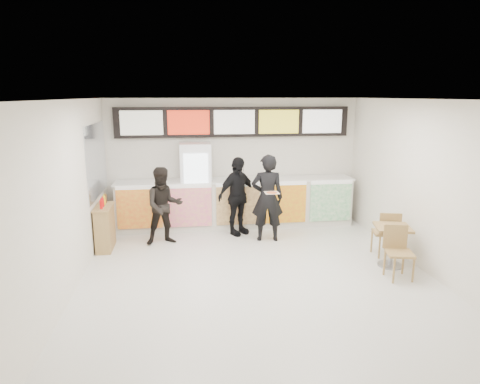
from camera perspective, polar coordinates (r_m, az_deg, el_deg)
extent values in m
plane|color=beige|center=(7.41, 2.51, -11.64)|extent=(7.00, 7.00, 0.00)
plane|color=white|center=(6.75, 2.77, 12.23)|extent=(7.00, 7.00, 0.00)
plane|color=silver|center=(10.33, -0.84, 4.09)|extent=(6.00, 0.00, 6.00)
plane|color=silver|center=(7.05, -22.13, -0.99)|extent=(0.00, 7.00, 7.00)
plane|color=silver|center=(8.02, 24.23, 0.40)|extent=(0.00, 7.00, 7.00)
cube|color=silver|center=(10.13, -0.55, -1.57)|extent=(5.50, 0.70, 1.10)
cube|color=silver|center=(10.00, -0.56, 1.59)|extent=(5.56, 0.76, 0.04)
cube|color=#E4491A|center=(9.72, -13.25, -2.20)|extent=(0.99, 0.02, 0.90)
cube|color=#E2328A|center=(9.68, -6.75, -2.02)|extent=(0.99, 0.02, 0.90)
cube|color=brown|center=(9.75, -0.27, -1.81)|extent=(0.99, 0.02, 0.90)
cube|color=gold|center=(9.95, 6.02, -1.59)|extent=(0.99, 0.02, 0.90)
cube|color=#238D48|center=(10.26, 12.00, -1.36)|extent=(0.99, 0.02, 0.90)
cube|color=black|center=(10.15, -0.80, 9.33)|extent=(5.50, 0.12, 0.70)
cube|color=beige|center=(10.05, -13.00, 8.97)|extent=(0.95, 0.02, 0.55)
cube|color=red|center=(10.01, -6.87, 9.19)|extent=(0.95, 0.02, 0.55)
cube|color=silver|center=(10.08, -0.76, 9.30)|extent=(0.95, 0.02, 0.55)
cube|color=yellow|center=(10.26, 5.21, 9.31)|extent=(0.95, 0.02, 0.55)
cube|color=white|center=(10.55, 10.90, 9.23)|extent=(0.95, 0.02, 0.55)
cube|color=white|center=(9.98, -5.91, 0.79)|extent=(0.70, 0.65, 2.00)
cube|color=white|center=(9.63, -5.85, 0.66)|extent=(0.54, 0.02, 1.50)
cylinder|color=#198D1D|center=(9.81, -7.00, -2.75)|extent=(0.07, 0.07, 0.22)
cylinder|color=orange|center=(9.81, -6.18, -2.73)|extent=(0.07, 0.07, 0.22)
cylinder|color=red|center=(9.82, -5.37, -2.70)|extent=(0.07, 0.07, 0.22)
cylinder|color=#192EC1|center=(9.82, -4.55, -2.68)|extent=(0.07, 0.07, 0.22)
cylinder|color=orange|center=(9.72, -7.06, -0.59)|extent=(0.07, 0.07, 0.22)
cylinder|color=red|center=(9.72, -6.24, -0.57)|extent=(0.07, 0.07, 0.22)
cylinder|color=#192EC1|center=(9.72, -5.41, -0.54)|extent=(0.07, 0.07, 0.22)
cylinder|color=#198D1D|center=(9.73, -4.59, -0.52)|extent=(0.07, 0.07, 0.22)
cylinder|color=red|center=(9.64, -7.12, 1.60)|extent=(0.07, 0.07, 0.22)
cylinder|color=#192EC1|center=(9.64, -6.29, 1.63)|extent=(0.07, 0.07, 0.22)
cylinder|color=#198D1D|center=(9.64, -5.46, 1.65)|extent=(0.07, 0.07, 0.22)
cylinder|color=orange|center=(9.65, -4.63, 1.68)|extent=(0.07, 0.07, 0.22)
cylinder|color=#192EC1|center=(9.57, -7.19, 3.84)|extent=(0.07, 0.07, 0.22)
cylinder|color=#198D1D|center=(9.57, -6.35, 3.86)|extent=(0.07, 0.07, 0.22)
cylinder|color=orange|center=(9.58, -5.51, 3.88)|extent=(0.07, 0.07, 0.22)
cylinder|color=red|center=(9.58, -4.67, 3.91)|extent=(0.07, 0.07, 0.22)
cube|color=#B2B7BF|center=(9.35, -18.58, 4.05)|extent=(0.01, 2.00, 1.50)
imported|color=black|center=(9.08, 3.66, -0.80)|extent=(0.72, 0.52, 1.87)
imported|color=black|center=(9.02, -10.10, -1.85)|extent=(0.90, 0.76, 1.63)
imported|color=black|center=(9.48, -0.39, -0.55)|extent=(1.09, 0.92, 1.75)
cube|color=beige|center=(8.60, 4.26, -0.10)|extent=(0.28, 0.28, 0.01)
cone|color=#CC7233|center=(8.60, 4.26, -0.04)|extent=(0.36, 0.36, 0.02)
cube|color=#A5854B|center=(8.20, 19.71, -4.46)|extent=(0.73, 0.73, 0.04)
cylinder|color=gray|center=(8.31, 19.52, -6.93)|extent=(0.08, 0.08, 0.73)
cylinder|color=gray|center=(8.43, 19.34, -9.17)|extent=(0.45, 0.45, 0.03)
cube|color=#A5854B|center=(7.77, 20.52, -7.66)|extent=(0.51, 0.51, 0.04)
cube|color=#A5854B|center=(7.86, 20.00, -5.60)|extent=(0.40, 0.12, 0.43)
cube|color=#A5854B|center=(8.80, 18.73, -5.16)|extent=(0.51, 0.51, 0.04)
cube|color=#A5854B|center=(8.57, 19.40, -4.06)|extent=(0.40, 0.12, 0.43)
cube|color=#A5854B|center=(9.09, -17.55, -4.66)|extent=(0.29, 0.77, 0.86)
cube|color=#A5854B|center=(8.97, -17.75, -1.91)|extent=(0.33, 0.80, 0.04)
cylinder|color=red|center=(8.75, -18.02, -1.59)|extent=(0.06, 0.06, 0.17)
cylinder|color=red|center=(8.90, -17.84, -1.33)|extent=(0.06, 0.06, 0.17)
cylinder|color=yellow|center=(9.06, -17.67, -1.08)|extent=(0.06, 0.06, 0.17)
cylinder|color=brown|center=(9.21, -17.51, -0.86)|extent=(0.06, 0.06, 0.17)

